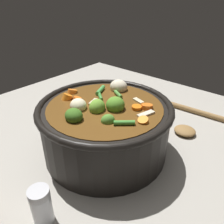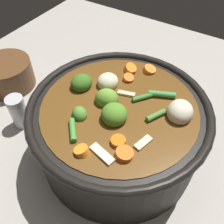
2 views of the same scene
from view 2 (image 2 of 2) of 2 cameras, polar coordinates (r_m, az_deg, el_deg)
name	(u,v)px [view 2 (image 2 of 2)]	position (r m, az deg, el deg)	size (l,w,h in m)	color
ground_plane	(118,150)	(0.54, 1.36, -8.59)	(1.10, 1.10, 0.00)	#9E998E
cooking_pot	(119,128)	(0.48, 1.52, -3.73)	(0.32, 0.32, 0.16)	black
salt_shaker	(18,111)	(0.59, -20.46, 0.12)	(0.04, 0.04, 0.08)	silver
small_saucepan	(6,73)	(0.71, -22.84, 8.07)	(0.13, 0.20, 0.07)	brown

